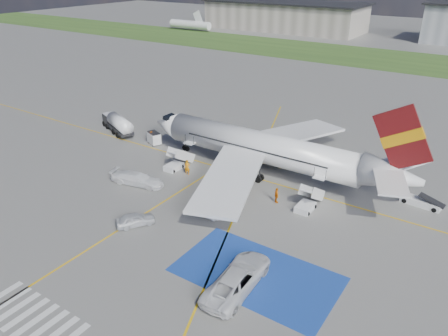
{
  "coord_description": "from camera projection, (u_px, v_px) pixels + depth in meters",
  "views": [
    {
      "loc": [
        24.41,
        -30.65,
        24.6
      ],
      "look_at": [
        -0.18,
        6.12,
        3.5
      ],
      "focal_mm": 35.0,
      "sensor_mm": 36.0,
      "label": 1
    }
  ],
  "objects": [
    {
      "name": "ground",
      "position": [
        193.0,
        219.0,
        45.84
      ],
      "size": [
        400.0,
        400.0,
        0.0
      ],
      "primitive_type": "plane",
      "color": "#60605E",
      "rests_on": "ground"
    },
    {
      "name": "grass_strip",
      "position": [
        408.0,
        62.0,
        117.11
      ],
      "size": [
        400.0,
        30.0,
        0.01
      ],
      "primitive_type": "cube",
      "color": "#2D4C1E",
      "rests_on": "ground"
    },
    {
      "name": "taxiway_line_main",
      "position": [
        251.0,
        177.0,
        54.84
      ],
      "size": [
        120.0,
        0.2,
        0.01
      ],
      "primitive_type": "cube",
      "color": "gold",
      "rests_on": "ground"
    },
    {
      "name": "taxiway_line_cross",
      "position": [
        86.0,
        251.0,
        40.84
      ],
      "size": [
        0.2,
        60.0,
        0.01
      ],
      "primitive_type": "cube",
      "color": "gold",
      "rests_on": "ground"
    },
    {
      "name": "taxiway_line_diag",
      "position": [
        251.0,
        177.0,
        54.84
      ],
      "size": [
        20.71,
        56.45,
        0.01
      ],
      "primitive_type": "cube",
      "rotation": [
        0.0,
        0.0,
        0.35
      ],
      "color": "gold",
      "rests_on": "ground"
    },
    {
      "name": "staging_box",
      "position": [
        257.0,
        274.0,
        37.82
      ],
      "size": [
        14.0,
        8.0,
        0.01
      ],
      "primitive_type": "cube",
      "color": "#183B94",
      "rests_on": "ground"
    },
    {
      "name": "crosswalk",
      "position": [
        31.0,
        317.0,
        33.23
      ],
      "size": [
        9.0,
        4.0,
        0.01
      ],
      "color": "silver",
      "rests_on": "ground"
    },
    {
      "name": "terminal_west",
      "position": [
        284.0,
        16.0,
        168.81
      ],
      "size": [
        60.0,
        22.0,
        10.0
      ],
      "primitive_type": "cube",
      "color": "gray",
      "rests_on": "ground"
    },
    {
      "name": "airliner",
      "position": [
        271.0,
        149.0,
        54.12
      ],
      "size": [
        36.81,
        32.95,
        11.92
      ],
      "color": "silver",
      "rests_on": "ground"
    },
    {
      "name": "airstairs_fwd",
      "position": [
        176.0,
        164.0,
        56.86
      ],
      "size": [
        1.9,
        5.2,
        3.6
      ],
      "color": "silver",
      "rests_on": "ground"
    },
    {
      "name": "airstairs_aft",
      "position": [
        307.0,
        203.0,
        47.58
      ],
      "size": [
        1.9,
        5.2,
        3.6
      ],
      "color": "silver",
      "rests_on": "ground"
    },
    {
      "name": "fuel_tanker",
      "position": [
        118.0,
        125.0,
        68.62
      ],
      "size": [
        8.49,
        5.29,
        2.84
      ],
      "rotation": [
        0.0,
        0.0,
        -0.4
      ],
      "color": "black",
      "rests_on": "ground"
    },
    {
      "name": "gpu_cart",
      "position": [
        154.0,
        139.0,
        64.29
      ],
      "size": [
        2.56,
        2.13,
        1.84
      ],
      "rotation": [
        0.0,
        0.0,
        -0.41
      ],
      "color": "silver",
      "rests_on": "ground"
    },
    {
      "name": "belt_loader",
      "position": [
        421.0,
        202.0,
        48.33
      ],
      "size": [
        4.68,
        2.08,
        1.37
      ],
      "rotation": [
        0.0,
        0.0,
        -0.1
      ],
      "color": "silver",
      "rests_on": "ground"
    },
    {
      "name": "car_silver_a",
      "position": [
        135.0,
        219.0,
        44.52
      ],
      "size": [
        3.55,
        4.25,
        1.37
      ],
      "primitive_type": "imported",
      "rotation": [
        0.0,
        0.0,
        2.56
      ],
      "color": "silver",
      "rests_on": "ground"
    },
    {
      "name": "car_silver_b",
      "position": [
        221.0,
        208.0,
        46.56
      ],
      "size": [
        1.9,
        4.26,
        1.36
      ],
      "primitive_type": "imported",
      "rotation": [
        0.0,
        0.0,
        3.03
      ],
      "color": "silver",
      "rests_on": "ground"
    },
    {
      "name": "van_white_a",
      "position": [
        238.0,
        276.0,
        35.84
      ],
      "size": [
        3.33,
        6.51,
        2.37
      ],
      "primitive_type": "imported",
      "rotation": [
        0.0,
        0.0,
        3.21
      ],
      "color": "silver",
      "rests_on": "ground"
    },
    {
      "name": "van_white_b",
      "position": [
        137.0,
        177.0,
        52.57
      ],
      "size": [
        5.41,
        3.12,
        1.99
      ],
      "primitive_type": "imported",
      "rotation": [
        0.0,
        0.0,
        1.79
      ],
      "color": "white",
      "rests_on": "ground"
    },
    {
      "name": "crew_fwd",
      "position": [
        187.0,
        167.0,
        55.05
      ],
      "size": [
        0.83,
        0.69,
        1.95
      ],
      "primitive_type": "imported",
      "rotation": [
        0.0,
        0.0,
        0.36
      ],
      "color": "orange",
      "rests_on": "ground"
    },
    {
      "name": "crew_nose",
      "position": [
        151.0,
        138.0,
        64.23
      ],
      "size": [
        1.1,
        1.19,
        1.97
      ],
      "primitive_type": "imported",
      "rotation": [
        0.0,
        0.0,
        -1.09
      ],
      "color": "orange",
      "rests_on": "ground"
    },
    {
      "name": "crew_aft",
      "position": [
        277.0,
        195.0,
        48.59
      ],
      "size": [
        1.07,
        1.1,
        1.85
      ],
      "primitive_type": "imported",
      "rotation": [
        0.0,
        0.0,
        2.33
      ],
      "color": "orange",
      "rests_on": "ground"
    }
  ]
}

